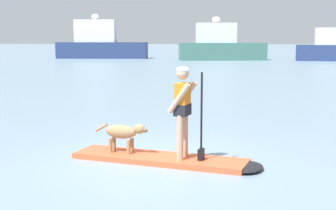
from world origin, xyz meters
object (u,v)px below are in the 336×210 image
object	(u,v)px
person_paddler	(183,106)
moored_boat_starboard	(220,46)
dog	(123,133)
paddleboard	(171,160)
moored_boat_outer	(100,44)

from	to	relation	value
person_paddler	moored_boat_starboard	size ratio (longest dim) A/B	0.17
dog	moored_boat_starboard	distance (m)	42.05
person_paddler	moored_boat_starboard	distance (m)	42.31
paddleboard	person_paddler	distance (m)	1.02
dog	moored_boat_outer	size ratio (longest dim) A/B	0.10
moored_boat_starboard	dog	bearing A→B (deg)	-89.62
person_paddler	moored_boat_outer	world-z (taller)	moored_boat_outer
dog	paddleboard	bearing A→B (deg)	-11.77
moored_boat_outer	moored_boat_starboard	size ratio (longest dim) A/B	1.12
person_paddler	moored_boat_outer	distance (m)	47.32
person_paddler	moored_boat_outer	xyz separation A→B (m)	(-15.40, 44.74, 0.61)
dog	moored_boat_starboard	world-z (taller)	moored_boat_starboard
paddleboard	person_paddler	bearing A→B (deg)	-11.77
paddleboard	dog	xyz separation A→B (m)	(-0.93, 0.19, 0.43)
moored_boat_starboard	moored_boat_outer	bearing A→B (deg)	170.03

